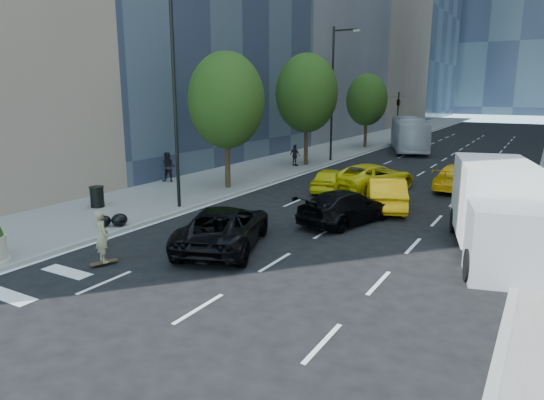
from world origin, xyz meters
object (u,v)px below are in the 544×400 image
Objects in this scene: black_sedan_mercedes at (346,207)px; city_bus at (409,134)px; black_sedan_lincoln at (224,227)px; trash_can at (97,197)px; box_truck at (496,209)px; skateboarder at (102,240)px.

black_sedan_mercedes is 0.44× the size of city_bus.
city_bus is (-1.81, 32.20, 0.78)m from black_sedan_lincoln.
black_sedan_lincoln is 8.52m from trash_can.
box_truck is (10.27, -28.21, 0.05)m from city_bus.
skateboarder reaches higher than black_sedan_mercedes.
black_sedan_mercedes is at bearing -136.68° from black_sedan_lincoln.
black_sedan_lincoln is 0.49× the size of city_bus.
black_sedan_mercedes is at bearing 18.68° from trash_can.
skateboarder is at bearing -110.53° from city_bus.
black_sedan_mercedes is (2.59, 5.22, -0.05)m from black_sedan_lincoln.
box_truck reaches higher than trash_can.
skateboarder is 1.83× the size of trash_can.
skateboarder is 0.16× the size of city_bus.
box_truck is (10.73, 7.47, 0.73)m from skateboarder.
box_truck is 17.05m from trash_can.
trash_can is (-16.84, -2.47, -0.96)m from box_truck.
skateboarder is 13.10m from box_truck.
black_sedan_mercedes is at bearing 153.72° from box_truck.
box_truck is (8.46, 3.99, 0.83)m from black_sedan_lincoln.
trash_can is (-6.57, -30.68, -0.91)m from city_bus.
trash_can is at bearing -121.86° from city_bus.
black_sedan_lincoln reaches higher than trash_can.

